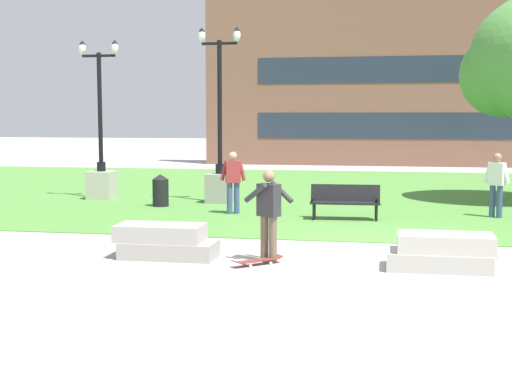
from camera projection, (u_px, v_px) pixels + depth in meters
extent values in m
plane|color=#A3A09B|center=(358.00, 243.00, 15.26)|extent=(140.00, 140.00, 0.00)
cube|color=#4C8438|center=(370.00, 193.00, 25.03)|extent=(40.00, 20.00, 0.02)
cube|color=#9E9991|center=(169.00, 249.00, 13.62)|extent=(1.80, 0.90, 0.32)
cube|color=#A6A098|center=(160.00, 233.00, 13.62)|extent=(1.66, 0.83, 0.32)
cube|color=#B2ADA3|center=(438.00, 260.00, 12.57)|extent=(1.80, 0.90, 0.32)
cube|color=#BBB6AB|center=(445.00, 243.00, 12.52)|extent=(1.66, 0.83, 0.32)
cylinder|color=brown|center=(273.00, 240.00, 13.13)|extent=(0.15, 0.15, 0.86)
cylinder|color=brown|center=(265.00, 238.00, 13.26)|extent=(0.15, 0.15, 0.86)
cube|color=#2D2D30|center=(269.00, 200.00, 13.12)|extent=(0.47, 0.40, 0.60)
cylinder|color=#2D2D30|center=(282.00, 192.00, 13.16)|extent=(0.49, 0.33, 0.40)
cylinder|color=#2D2D30|center=(256.00, 193.00, 13.05)|extent=(0.49, 0.33, 0.40)
sphere|color=#9E7051|center=(269.00, 176.00, 13.07)|extent=(0.22, 0.22, 0.22)
cube|color=maroon|center=(257.00, 260.00, 12.95)|extent=(0.71, 0.70, 0.02)
cube|color=maroon|center=(236.00, 262.00, 12.70)|extent=(0.23, 0.23, 0.06)
cube|color=maroon|center=(278.00, 257.00, 13.19)|extent=(0.23, 0.23, 0.06)
cylinder|color=silver|center=(251.00, 266.00, 12.74)|extent=(0.06, 0.06, 0.06)
cylinder|color=silver|center=(244.00, 264.00, 12.92)|extent=(0.06, 0.06, 0.06)
cylinder|color=silver|center=(271.00, 263.00, 12.98)|extent=(0.06, 0.06, 0.06)
cylinder|color=silver|center=(264.00, 261.00, 13.17)|extent=(0.06, 0.06, 0.06)
cube|color=black|center=(345.00, 203.00, 18.44)|extent=(1.82, 0.52, 0.05)
cube|color=black|center=(345.00, 193.00, 18.66)|extent=(1.80, 0.21, 0.46)
cube|color=black|center=(313.00, 198.00, 18.54)|extent=(0.08, 0.40, 0.04)
cube|color=black|center=(378.00, 199.00, 18.31)|extent=(0.08, 0.40, 0.04)
cylinder|color=black|center=(314.00, 212.00, 18.42)|extent=(0.07, 0.07, 0.41)
cylinder|color=black|center=(376.00, 213.00, 18.20)|extent=(0.07, 0.07, 0.41)
cylinder|color=black|center=(314.00, 211.00, 18.73)|extent=(0.07, 0.07, 0.41)
cylinder|color=black|center=(376.00, 212.00, 18.51)|extent=(0.07, 0.07, 0.41)
cube|color=#ADA89E|center=(102.00, 185.00, 23.18)|extent=(0.80, 0.80, 0.90)
cylinder|color=black|center=(101.00, 167.00, 23.12)|extent=(0.28, 0.28, 0.30)
cylinder|color=black|center=(100.00, 112.00, 22.93)|extent=(0.14, 0.14, 3.80)
cube|color=black|center=(99.00, 56.00, 22.74)|extent=(1.10, 0.08, 0.08)
ellipsoid|color=white|center=(82.00, 48.00, 22.82)|extent=(0.22, 0.22, 0.36)
cone|color=black|center=(82.00, 42.00, 22.80)|extent=(0.20, 0.20, 0.13)
ellipsoid|color=white|center=(115.00, 48.00, 22.62)|extent=(0.22, 0.22, 0.36)
cone|color=black|center=(115.00, 42.00, 22.60)|extent=(0.20, 0.20, 0.13)
cube|color=gray|center=(220.00, 188.00, 22.19)|extent=(0.80, 0.80, 0.90)
cylinder|color=black|center=(220.00, 169.00, 22.13)|extent=(0.28, 0.28, 0.30)
cylinder|color=black|center=(220.00, 108.00, 21.93)|extent=(0.14, 0.14, 4.09)
cube|color=black|center=(219.00, 43.00, 21.72)|extent=(1.10, 0.08, 0.08)
ellipsoid|color=white|center=(202.00, 36.00, 21.79)|extent=(0.22, 0.22, 0.36)
cone|color=black|center=(202.00, 29.00, 21.77)|extent=(0.20, 0.20, 0.13)
ellipsoid|color=white|center=(237.00, 35.00, 21.59)|extent=(0.22, 0.22, 0.36)
cone|color=black|center=(237.00, 29.00, 21.57)|extent=(0.20, 0.20, 0.13)
sphere|color=#4C893D|center=(502.00, 75.00, 22.42)|extent=(2.65, 2.65, 2.65)
cylinder|color=black|center=(161.00, 193.00, 21.25)|extent=(0.48, 0.48, 0.80)
cone|color=black|center=(160.00, 177.00, 21.20)|extent=(0.49, 0.49, 0.16)
cylinder|color=#384C7A|center=(230.00, 198.00, 19.61)|extent=(0.15, 0.15, 0.86)
cylinder|color=#384C7A|center=(237.00, 198.00, 19.64)|extent=(0.15, 0.15, 0.86)
cube|color=maroon|center=(233.00, 172.00, 19.55)|extent=(0.46, 0.35, 0.60)
cylinder|color=maroon|center=(224.00, 171.00, 19.57)|extent=(0.24, 0.16, 0.56)
cylinder|color=maroon|center=(242.00, 171.00, 19.52)|extent=(0.24, 0.16, 0.56)
sphere|color=tan|center=(233.00, 156.00, 19.50)|extent=(0.22, 0.22, 0.22)
cylinder|color=#384C7A|center=(499.00, 202.00, 18.83)|extent=(0.15, 0.15, 0.86)
cylinder|color=#384C7A|center=(492.00, 201.00, 18.96)|extent=(0.15, 0.15, 0.86)
cube|color=white|center=(497.00, 174.00, 18.82)|extent=(0.47, 0.41, 0.60)
cylinder|color=white|center=(506.00, 173.00, 18.71)|extent=(0.25, 0.21, 0.56)
cylinder|color=white|center=(488.00, 172.00, 18.92)|extent=(0.25, 0.21, 0.56)
sphere|color=#9E7051|center=(497.00, 157.00, 18.77)|extent=(0.22, 0.22, 0.22)
cube|color=brown|center=(424.00, 77.00, 38.26)|extent=(23.96, 1.00, 9.62)
cube|color=#232D3D|center=(423.00, 126.00, 38.04)|extent=(17.97, 0.03, 1.40)
cube|color=#232D3D|center=(425.00, 69.00, 37.72)|extent=(17.97, 0.03, 1.40)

